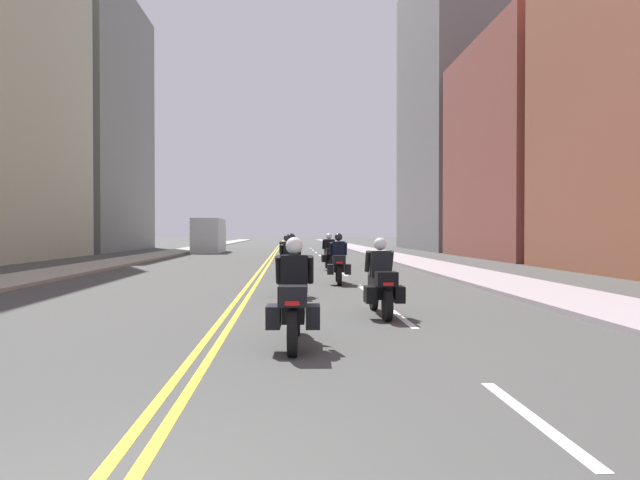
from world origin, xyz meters
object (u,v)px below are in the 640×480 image
(motorcycle_5, at_px, (329,255))
(motorcycle_3, at_px, (339,264))
(motorcycle_1, at_px, (381,284))
(motorcycle_4, at_px, (287,260))
(parked_truck, at_px, (210,237))
(motorcycle_0, at_px, (294,303))
(motorcycle_2, at_px, (291,271))

(motorcycle_5, bearing_deg, motorcycle_3, -94.53)
(motorcycle_1, xyz_separation_m, motorcycle_5, (-0.03, 14.42, 0.02))
(motorcycle_4, distance_m, motorcycle_5, 4.52)
(parked_truck, bearing_deg, motorcycle_0, -80.37)
(motorcycle_0, bearing_deg, motorcycle_3, 83.69)
(motorcycle_5, xyz_separation_m, parked_truck, (-8.45, 22.13, 0.61))
(motorcycle_0, height_order, motorcycle_4, motorcycle_0)
(motorcycle_2, bearing_deg, motorcycle_4, 88.12)
(motorcycle_1, relative_size, motorcycle_4, 0.99)
(motorcycle_1, bearing_deg, motorcycle_0, -122.25)
(motorcycle_0, bearing_deg, parked_truck, 102.00)
(motorcycle_3, height_order, motorcycle_5, motorcycle_3)
(motorcycle_0, distance_m, parked_truck, 40.06)
(motorcycle_0, height_order, motorcycle_3, motorcycle_3)
(motorcycle_4, xyz_separation_m, motorcycle_5, (1.89, 4.10, 0.01))
(motorcycle_1, height_order, motorcycle_5, motorcycle_5)
(motorcycle_5, relative_size, parked_truck, 0.34)
(motorcycle_0, bearing_deg, motorcycle_5, 86.62)
(motorcycle_1, bearing_deg, parked_truck, 102.04)
(motorcycle_2, xyz_separation_m, parked_truck, (-6.68, 32.68, 0.61))
(motorcycle_1, distance_m, parked_truck, 37.53)
(motorcycle_5, bearing_deg, parked_truck, 107.95)
(motorcycle_3, height_order, motorcycle_4, motorcycle_3)
(motorcycle_5, bearing_deg, motorcycle_2, -102.48)
(motorcycle_1, bearing_deg, motorcycle_4, 99.55)
(motorcycle_0, xyz_separation_m, motorcycle_3, (1.55, 10.15, 0.01))
(motorcycle_3, bearing_deg, motorcycle_1, -85.28)
(motorcycle_1, xyz_separation_m, motorcycle_2, (-1.81, 3.87, 0.02))
(motorcycle_3, relative_size, motorcycle_5, 0.97)
(motorcycle_4, relative_size, motorcycle_5, 1.00)
(motorcycle_0, xyz_separation_m, motorcycle_2, (-0.03, 6.80, 0.02))
(motorcycle_3, xyz_separation_m, motorcycle_4, (-1.70, 3.11, -0.00))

